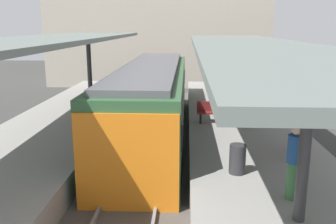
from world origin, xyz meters
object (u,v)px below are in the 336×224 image
at_px(litter_bin, 237,159).
at_px(passenger_mid_platform, 229,87).
at_px(passenger_far_end, 300,126).
at_px(passenger_near_bench, 294,161).
at_px(platform_sign, 303,97).
at_px(commuter_train, 152,101).
at_px(platform_bench, 214,111).

bearing_deg(litter_bin, passenger_mid_platform, 85.26).
bearing_deg(passenger_far_end, litter_bin, -144.02).
bearing_deg(passenger_near_bench, passenger_far_end, 70.99).
distance_m(passenger_near_bench, passenger_mid_platform, 10.14).
relative_size(passenger_near_bench, passenger_far_end, 0.99).
distance_m(platform_sign, passenger_mid_platform, 6.37).
distance_m(litter_bin, passenger_near_bench, 1.85).
distance_m(commuter_train, passenger_far_end, 6.60).
height_order(commuter_train, passenger_near_bench, commuter_train).
height_order(commuter_train, platform_bench, commuter_train).
bearing_deg(platform_sign, passenger_far_end, -107.25).
relative_size(platform_bench, passenger_mid_platform, 0.80).
relative_size(platform_bench, litter_bin, 1.75).
relative_size(platform_sign, passenger_far_end, 1.25).
bearing_deg(commuter_train, passenger_far_end, -41.67).
bearing_deg(platform_sign, platform_bench, 134.94).
bearing_deg(passenger_mid_platform, platform_sign, -74.57).
height_order(platform_bench, litter_bin, platform_bench).
xyz_separation_m(passenger_mid_platform, passenger_far_end, (1.34, -7.21, 0.01)).
relative_size(litter_bin, passenger_far_end, 0.45).
height_order(litter_bin, passenger_far_end, passenger_far_end).
xyz_separation_m(passenger_near_bench, passenger_far_end, (1.01, 2.93, 0.01)).
height_order(platform_sign, passenger_near_bench, platform_sign).
bearing_deg(platform_bench, passenger_mid_platform, 74.22).
bearing_deg(commuter_train, platform_sign, -31.91).
distance_m(commuter_train, platform_sign, 6.27).
xyz_separation_m(litter_bin, passenger_near_bench, (1.06, -1.43, 0.51)).
xyz_separation_m(commuter_train, passenger_mid_platform, (3.59, 2.82, 0.18)).
bearing_deg(passenger_mid_platform, commuter_train, -141.81).
height_order(commuter_train, passenger_far_end, commuter_train).
bearing_deg(platform_sign, commuter_train, 148.09).
height_order(platform_sign, passenger_mid_platform, platform_sign).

